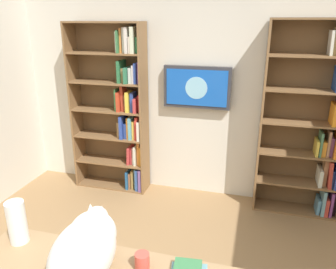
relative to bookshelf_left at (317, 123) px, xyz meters
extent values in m
cube|color=silver|center=(1.22, -0.17, 0.32)|extent=(4.52, 0.06, 2.70)
cube|color=brown|center=(0.55, 0.02, 0.00)|extent=(0.02, 0.28, 2.06)
cube|color=brown|center=(0.12, -0.11, 0.00)|extent=(0.90, 0.01, 2.06)
cube|color=brown|center=(0.12, 0.02, -1.02)|extent=(0.85, 0.27, 0.02)
cube|color=brown|center=(0.12, 0.02, -0.68)|extent=(0.85, 0.27, 0.02)
cube|color=brown|center=(0.12, 0.02, -0.34)|extent=(0.85, 0.27, 0.02)
cube|color=brown|center=(0.12, 0.02, 0.00)|extent=(0.85, 0.27, 0.02)
cube|color=brown|center=(0.12, 0.02, 0.34)|extent=(0.85, 0.27, 0.02)
cube|color=brown|center=(0.12, 0.02, 0.68)|extent=(0.85, 0.27, 0.02)
cube|color=brown|center=(0.12, 0.02, 1.02)|extent=(0.85, 0.27, 0.02)
cube|color=black|center=(-0.29, 0.02, -0.86)|extent=(0.04, 0.14, 0.30)
cube|color=#83408B|center=(-0.25, 0.02, -0.87)|extent=(0.03, 0.21, 0.28)
cube|color=#C13D32|center=(-0.21, 0.03, -0.91)|extent=(0.04, 0.22, 0.20)
cube|color=#70A4B1|center=(-0.17, 0.02, -0.86)|extent=(0.03, 0.23, 0.30)
cube|color=#5B90AD|center=(-0.13, 0.02, -0.93)|extent=(0.04, 0.19, 0.17)
cube|color=#344699|center=(-0.25, 0.04, -0.55)|extent=(0.03, 0.24, 0.24)
cube|color=#364D8E|center=(-0.22, 0.03, -0.57)|extent=(0.02, 0.17, 0.19)
cube|color=#AB362A|center=(-0.19, 0.03, -0.52)|extent=(0.05, 0.22, 0.30)
cube|color=#996C46|center=(-0.14, 0.02, -0.52)|extent=(0.04, 0.14, 0.30)
cube|color=silver|center=(-0.10, 0.02, -0.58)|extent=(0.04, 0.24, 0.18)
cube|color=orange|center=(-0.20, 0.04, -0.19)|extent=(0.05, 0.22, 0.29)
cube|color=#7A487B|center=(-0.16, 0.02, -0.23)|extent=(0.04, 0.14, 0.20)
cube|color=#9A6B4B|center=(-0.13, 0.04, -0.19)|extent=(0.02, 0.17, 0.28)
cube|color=orange|center=(-0.09, 0.03, -0.25)|extent=(0.04, 0.16, 0.16)
cube|color=#447451|center=(-0.06, 0.03, -0.20)|extent=(0.02, 0.20, 0.26)
cube|color=gold|center=(-0.02, 0.03, -0.25)|extent=(0.03, 0.20, 0.17)
cube|color=orange|center=(-0.13, 0.03, 0.12)|extent=(0.04, 0.23, 0.21)
cube|color=olive|center=(-0.04, 0.03, 0.82)|extent=(0.03, 0.13, 0.26)
cube|color=beige|center=(-0.01, 0.02, 0.80)|extent=(0.03, 0.17, 0.23)
cube|color=brown|center=(1.88, 0.02, -0.02)|extent=(0.02, 0.28, 2.02)
cube|color=brown|center=(2.77, 0.02, -0.02)|extent=(0.02, 0.28, 2.02)
cube|color=brown|center=(2.32, -0.11, -0.02)|extent=(0.91, 0.01, 2.02)
cube|color=brown|center=(2.32, 0.02, -1.02)|extent=(0.87, 0.27, 0.02)
cube|color=brown|center=(2.32, 0.02, -0.69)|extent=(0.87, 0.27, 0.02)
cube|color=brown|center=(2.32, 0.02, -0.35)|extent=(0.87, 0.27, 0.02)
cube|color=brown|center=(2.32, 0.02, -0.02)|extent=(0.87, 0.27, 0.02)
cube|color=brown|center=(2.32, 0.02, 0.31)|extent=(0.87, 0.27, 0.02)
cube|color=brown|center=(2.32, 0.02, 0.65)|extent=(0.87, 0.27, 0.02)
cube|color=brown|center=(2.32, 0.02, 0.98)|extent=(0.87, 0.27, 0.02)
cube|color=#6E4F8B|center=(1.92, 0.04, -0.87)|extent=(0.04, 0.22, 0.29)
cube|color=#32559B|center=(1.96, 0.02, -0.87)|extent=(0.03, 0.22, 0.28)
cube|color=#6397A4|center=(1.99, 0.03, -0.88)|extent=(0.02, 0.14, 0.27)
cube|color=olive|center=(2.03, 0.03, -0.89)|extent=(0.03, 0.15, 0.25)
cube|color=#985F3C|center=(2.07, 0.02, -0.91)|extent=(0.03, 0.17, 0.20)
cube|color=#215588|center=(2.10, 0.02, -0.90)|extent=(0.03, 0.23, 0.23)
cube|color=orange|center=(1.91, 0.02, -0.56)|extent=(0.04, 0.18, 0.24)
cube|color=orange|center=(1.95, 0.01, -0.53)|extent=(0.04, 0.15, 0.30)
cube|color=silver|center=(1.98, 0.03, -0.56)|extent=(0.02, 0.20, 0.24)
cube|color=beige|center=(2.01, 0.02, -0.57)|extent=(0.03, 0.15, 0.21)
cube|color=#B13136|center=(2.04, 0.03, -0.57)|extent=(0.02, 0.13, 0.22)
cube|color=#BC3939|center=(2.07, 0.03, -0.57)|extent=(0.04, 0.17, 0.22)
cube|color=silver|center=(1.92, 0.03, -0.23)|extent=(0.03, 0.23, 0.23)
cube|color=red|center=(1.95, 0.02, -0.21)|extent=(0.04, 0.20, 0.28)
cube|color=gold|center=(1.99, 0.04, -0.23)|extent=(0.03, 0.13, 0.22)
cube|color=#5DA0AD|center=(2.03, 0.02, -0.21)|extent=(0.04, 0.22, 0.27)
cube|color=orange|center=(2.06, 0.02, -0.21)|extent=(0.02, 0.18, 0.26)
cube|color=navy|center=(2.10, 0.02, -0.25)|extent=(0.04, 0.17, 0.18)
cube|color=#29449C|center=(2.14, 0.04, -0.20)|extent=(0.04, 0.20, 0.28)
cube|color=#9B7442|center=(2.18, 0.02, -0.25)|extent=(0.04, 0.15, 0.20)
cube|color=red|center=(1.91, 0.01, 0.09)|extent=(0.03, 0.16, 0.21)
cube|color=#B73738|center=(1.96, 0.03, 0.07)|extent=(0.03, 0.21, 0.17)
cube|color=#2A4494|center=(2.00, 0.03, 0.10)|extent=(0.04, 0.14, 0.23)
cube|color=yellow|center=(2.05, 0.04, 0.11)|extent=(0.04, 0.17, 0.23)
cube|color=#9F7146|center=(2.09, 0.02, 0.09)|extent=(0.02, 0.12, 0.19)
cube|color=#AB3D26|center=(2.12, 0.02, 0.14)|extent=(0.05, 0.14, 0.30)
cube|color=#BD3B22|center=(2.17, 0.03, 0.10)|extent=(0.04, 0.19, 0.23)
cube|color=#3D8347|center=(2.20, 0.01, 0.12)|extent=(0.02, 0.19, 0.26)
cube|color=#724386|center=(1.91, 0.02, 0.44)|extent=(0.03, 0.15, 0.24)
cube|color=#2C4498|center=(1.95, 0.03, 0.44)|extent=(0.03, 0.16, 0.23)
cube|color=silver|center=(1.98, 0.01, 0.43)|extent=(0.03, 0.17, 0.20)
cube|color=silver|center=(2.01, 0.03, 0.41)|extent=(0.03, 0.14, 0.17)
cube|color=#2D704D|center=(2.06, 0.02, 0.41)|extent=(0.04, 0.23, 0.18)
cube|color=olive|center=(2.10, 0.02, 0.41)|extent=(0.04, 0.15, 0.17)
cube|color=#2B6D40|center=(2.14, 0.01, 0.45)|extent=(0.03, 0.22, 0.25)
cube|color=#307844|center=(1.92, 0.02, 0.74)|extent=(0.04, 0.16, 0.17)
cube|color=beige|center=(1.96, 0.02, 0.80)|extent=(0.04, 0.23, 0.28)
cube|color=beige|center=(2.00, 0.02, 0.75)|extent=(0.02, 0.22, 0.18)
cube|color=silver|center=(2.03, 0.02, 0.80)|extent=(0.04, 0.21, 0.28)
cube|color=beige|center=(2.07, 0.02, 0.79)|extent=(0.03, 0.14, 0.27)
cube|color=orange|center=(2.11, 0.02, 0.79)|extent=(0.02, 0.13, 0.26)
cube|color=#397443|center=(2.14, 0.04, 0.78)|extent=(0.02, 0.18, 0.24)
cube|color=beige|center=(2.16, 0.04, 0.77)|extent=(0.02, 0.12, 0.23)
cube|color=#333338|center=(1.28, -0.09, 0.29)|extent=(0.76, 0.06, 0.47)
cube|color=blue|center=(1.28, -0.06, 0.29)|extent=(0.69, 0.01, 0.40)
cylinder|color=#8CCCEA|center=(1.28, -0.05, 0.29)|extent=(0.25, 0.00, 0.25)
ellipsoid|color=white|center=(1.39, 2.35, -0.09)|extent=(0.29, 0.47, 0.33)
ellipsoid|color=white|center=(1.39, 2.24, -0.05)|extent=(0.25, 0.26, 0.24)
sphere|color=white|center=(1.39, 2.19, 0.01)|extent=(0.12, 0.12, 0.12)
cone|color=white|center=(1.36, 2.19, 0.06)|extent=(0.05, 0.05, 0.07)
cone|color=white|center=(1.42, 2.19, 0.06)|extent=(0.05, 0.05, 0.07)
cone|color=beige|center=(1.36, 2.19, 0.05)|extent=(0.03, 0.03, 0.05)
cone|color=beige|center=(1.42, 2.19, 0.05)|extent=(0.03, 0.03, 0.05)
cylinder|color=white|center=(1.93, 2.17, -0.12)|extent=(0.11, 0.11, 0.27)
cylinder|color=#D84C3F|center=(1.13, 2.20, -0.21)|extent=(0.08, 0.08, 0.10)
cube|color=#387A47|center=(0.89, 2.16, -0.22)|extent=(0.16, 0.13, 0.03)
camera|label=1|loc=(0.62, 3.57, 1.02)|focal=35.62mm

